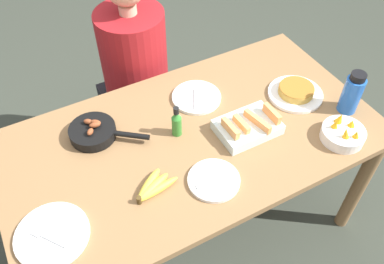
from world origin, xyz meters
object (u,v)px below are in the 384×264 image
(fruit_bowl_mango, at_px, (343,133))
(person_figure, at_px, (138,88))
(skillet, at_px, (94,132))
(empty_plate_far_right, at_px, (52,235))
(empty_plate_near_front, at_px, (196,97))
(water_bottle, at_px, (352,93))
(banana_bunch, at_px, (153,187))
(hot_sauce_bottle, at_px, (177,123))
(melon_tray, at_px, (248,126))
(frittata_plate_center, at_px, (295,92))
(empty_plate_far_left, at_px, (214,180))

(fruit_bowl_mango, relative_size, person_figure, 0.15)
(skillet, height_order, empty_plate_far_right, skillet)
(empty_plate_near_front, height_order, water_bottle, water_bottle)
(fruit_bowl_mango, bearing_deg, banana_bunch, 170.27)
(banana_bunch, bearing_deg, hot_sauce_bottle, 45.43)
(skillet, bearing_deg, banana_bunch, -36.78)
(melon_tray, relative_size, frittata_plate_center, 1.02)
(empty_plate_far_right, height_order, hot_sauce_bottle, hot_sauce_bottle)
(skillet, xyz_separation_m, frittata_plate_center, (0.95, -0.20, -0.01))
(person_figure, bearing_deg, hot_sauce_bottle, -95.16)
(skillet, relative_size, frittata_plate_center, 1.18)
(empty_plate_near_front, bearing_deg, frittata_plate_center, -25.16)
(melon_tray, distance_m, empty_plate_near_front, 0.31)
(water_bottle, height_order, hot_sauce_bottle, water_bottle)
(empty_plate_near_front, bearing_deg, empty_plate_far_right, -154.10)
(fruit_bowl_mango, bearing_deg, frittata_plate_center, 90.65)
(banana_bunch, bearing_deg, water_bottle, -0.91)
(empty_plate_far_right, distance_m, fruit_bowl_mango, 1.26)
(skillet, relative_size, empty_plate_far_left, 1.47)
(skillet, relative_size, fruit_bowl_mango, 1.65)
(empty_plate_far_right, bearing_deg, frittata_plate_center, 8.65)
(melon_tray, relative_size, empty_plate_far_left, 1.28)
(melon_tray, distance_m, empty_plate_far_left, 0.32)
(melon_tray, xyz_separation_m, person_figure, (-0.23, 0.78, -0.28))
(empty_plate_far_right, bearing_deg, water_bottle, -0.22)
(empty_plate_far_left, bearing_deg, person_figure, 87.19)
(hot_sauce_bottle, bearing_deg, empty_plate_near_front, 40.50)
(skillet, height_order, hot_sauce_bottle, hot_sauce_bottle)
(skillet, bearing_deg, hot_sauce_bottle, 12.14)
(skillet, bearing_deg, fruit_bowl_mango, 8.78)
(melon_tray, relative_size, hot_sauce_bottle, 1.72)
(empty_plate_near_front, bearing_deg, empty_plate_far_left, -110.63)
(water_bottle, bearing_deg, empty_plate_far_right, 179.78)
(empty_plate_far_left, height_order, empty_plate_far_right, same)
(melon_tray, bearing_deg, person_figure, 106.25)
(frittata_plate_center, relative_size, empty_plate_far_right, 0.98)
(empty_plate_far_right, xyz_separation_m, hot_sauce_bottle, (0.62, 0.23, 0.06))
(empty_plate_far_right, bearing_deg, empty_plate_near_front, 25.90)
(frittata_plate_center, height_order, empty_plate_near_front, frittata_plate_center)
(skillet, distance_m, empty_plate_far_right, 0.49)
(skillet, xyz_separation_m, empty_plate_far_right, (-0.30, -0.39, -0.02))
(melon_tray, bearing_deg, hot_sauce_bottle, 154.28)
(banana_bunch, distance_m, skillet, 0.40)
(skillet, bearing_deg, empty_plate_far_right, -89.54)
(skillet, xyz_separation_m, water_bottle, (1.10, -0.40, 0.07))
(water_bottle, bearing_deg, frittata_plate_center, 127.73)
(empty_plate_far_right, xyz_separation_m, fruit_bowl_mango, (1.25, -0.13, 0.02))
(melon_tray, bearing_deg, frittata_plate_center, 15.15)
(frittata_plate_center, relative_size, person_figure, 0.21)
(empty_plate_near_front, xyz_separation_m, hot_sauce_bottle, (-0.19, -0.16, 0.06))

